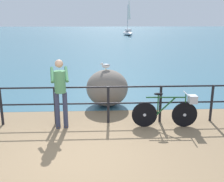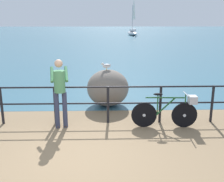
{
  "view_description": "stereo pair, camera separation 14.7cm",
  "coord_description": "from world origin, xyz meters",
  "px_view_note": "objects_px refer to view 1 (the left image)",
  "views": [
    {
      "loc": [
        0.48,
        -4.99,
        2.74
      ],
      "look_at": [
        0.83,
        2.24,
        0.78
      ],
      "focal_mm": 43.01,
      "sensor_mm": 36.0,
      "label": 1
    },
    {
      "loc": [
        0.62,
        -4.99,
        2.74
      ],
      "look_at": [
        0.83,
        2.24,
        0.78
      ],
      "focal_mm": 43.01,
      "sensor_mm": 36.0,
      "label": 2
    }
  ],
  "objects_px": {
    "bicycle": "(171,110)",
    "seagull": "(106,65)",
    "sailboat": "(128,31)",
    "breakwater_boulder_main": "(107,88)",
    "person_at_railing": "(60,91)"
  },
  "relations": [
    {
      "from": "sailboat",
      "to": "seagull",
      "type": "bearing_deg",
      "value": 164.4
    },
    {
      "from": "person_at_railing",
      "to": "seagull",
      "type": "relative_size",
      "value": 5.2
    },
    {
      "from": "person_at_railing",
      "to": "sailboat",
      "type": "relative_size",
      "value": 0.29
    },
    {
      "from": "breakwater_boulder_main",
      "to": "seagull",
      "type": "relative_size",
      "value": 3.89
    },
    {
      "from": "person_at_railing",
      "to": "seagull",
      "type": "distance_m",
      "value": 2.17
    },
    {
      "from": "sailboat",
      "to": "bicycle",
      "type": "bearing_deg",
      "value": 167.08
    },
    {
      "from": "breakwater_boulder_main",
      "to": "sailboat",
      "type": "distance_m",
      "value": 37.63
    },
    {
      "from": "seagull",
      "to": "sailboat",
      "type": "bearing_deg",
      "value": -107.35
    },
    {
      "from": "breakwater_boulder_main",
      "to": "seagull",
      "type": "bearing_deg",
      "value": 167.1
    },
    {
      "from": "seagull",
      "to": "bicycle",
      "type": "bearing_deg",
      "value": 120.87
    },
    {
      "from": "bicycle",
      "to": "sailboat",
      "type": "bearing_deg",
      "value": 88.09
    },
    {
      "from": "bicycle",
      "to": "sailboat",
      "type": "height_order",
      "value": "sailboat"
    },
    {
      "from": "bicycle",
      "to": "breakwater_boulder_main",
      "type": "height_order",
      "value": "breakwater_boulder_main"
    },
    {
      "from": "bicycle",
      "to": "seagull",
      "type": "relative_size",
      "value": 4.96
    },
    {
      "from": "breakwater_boulder_main",
      "to": "seagull",
      "type": "height_order",
      "value": "seagull"
    }
  ]
}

